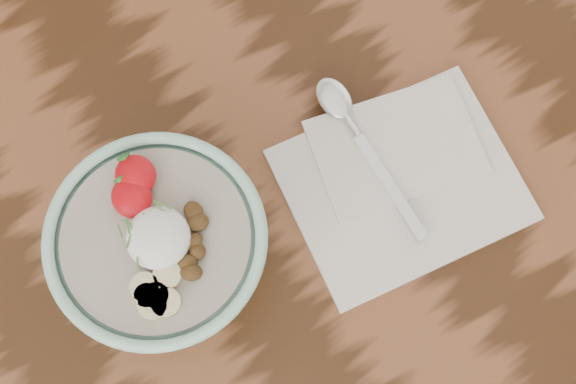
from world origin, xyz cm
name	(u,v)px	position (x,y,z in cm)	size (l,w,h in cm)	color
table	(213,238)	(0.00, 0.00, 65.70)	(160.00, 90.00, 75.00)	#361D0D
breakfast_bowl	(162,248)	(-5.29, -2.07, 81.83)	(20.11, 20.11, 13.52)	#A1D8C3
napkin	(400,177)	(19.19, -7.81, 75.60)	(25.85, 22.45, 1.43)	silver
spoon	(348,120)	(17.95, 0.09, 76.86)	(3.70, 20.13, 1.05)	silver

